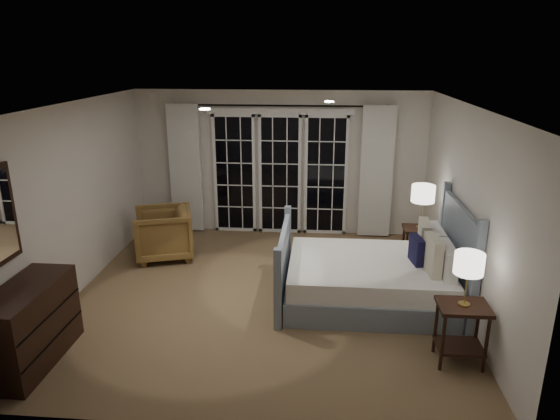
# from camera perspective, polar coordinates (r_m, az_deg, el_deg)

# --- Properties ---
(floor) EXTENTS (5.00, 5.00, 0.00)m
(floor) POSITION_cam_1_polar(r_m,az_deg,el_deg) (6.78, -1.82, -9.63)
(floor) COLOR brown
(floor) RESTS_ON ground
(ceiling) EXTENTS (5.00, 5.00, 0.00)m
(ceiling) POSITION_cam_1_polar(r_m,az_deg,el_deg) (6.05, -2.05, 11.90)
(ceiling) COLOR white
(ceiling) RESTS_ON wall_back
(wall_left) EXTENTS (0.02, 5.00, 2.50)m
(wall_left) POSITION_cam_1_polar(r_m,az_deg,el_deg) (7.04, -22.58, 0.99)
(wall_left) COLOR silver
(wall_left) RESTS_ON floor
(wall_right) EXTENTS (0.02, 5.00, 2.50)m
(wall_right) POSITION_cam_1_polar(r_m,az_deg,el_deg) (6.51, 20.50, -0.07)
(wall_right) COLOR silver
(wall_right) RESTS_ON floor
(wall_back) EXTENTS (5.00, 0.02, 2.50)m
(wall_back) POSITION_cam_1_polar(r_m,az_deg,el_deg) (8.71, 0.00, 5.35)
(wall_back) COLOR silver
(wall_back) RESTS_ON floor
(wall_front) EXTENTS (5.00, 0.02, 2.50)m
(wall_front) POSITION_cam_1_polar(r_m,az_deg,el_deg) (4.01, -6.18, -10.03)
(wall_front) COLOR silver
(wall_front) RESTS_ON floor
(french_doors) EXTENTS (2.50, 0.04, 2.20)m
(french_doors) POSITION_cam_1_polar(r_m,az_deg,el_deg) (8.71, -0.02, 4.27)
(french_doors) COLOR black
(french_doors) RESTS_ON wall_back
(curtain_rod) EXTENTS (3.50, 0.03, 0.03)m
(curtain_rod) POSITION_cam_1_polar(r_m,az_deg,el_deg) (8.45, -0.05, 11.84)
(curtain_rod) COLOR black
(curtain_rod) RESTS_ON wall_back
(curtain_left) EXTENTS (0.55, 0.10, 2.25)m
(curtain_left) POSITION_cam_1_polar(r_m,az_deg,el_deg) (8.91, -10.73, 4.66)
(curtain_left) COLOR silver
(curtain_left) RESTS_ON curtain_rod
(curtain_right) EXTENTS (0.55, 0.10, 2.25)m
(curtain_right) POSITION_cam_1_polar(r_m,az_deg,el_deg) (8.63, 10.94, 4.24)
(curtain_right) COLOR silver
(curtain_right) RESTS_ON curtain_rod
(downlight_a) EXTENTS (0.12, 0.12, 0.01)m
(downlight_a) POSITION_cam_1_polar(r_m,az_deg,el_deg) (6.61, 5.65, 12.22)
(downlight_a) COLOR white
(downlight_a) RESTS_ON ceiling
(downlight_b) EXTENTS (0.12, 0.12, 0.01)m
(downlight_b) POSITION_cam_1_polar(r_m,az_deg,el_deg) (5.77, -8.59, 11.33)
(downlight_b) COLOR white
(downlight_b) RESTS_ON ceiling
(bed) EXTENTS (2.24, 1.61, 1.31)m
(bed) POSITION_cam_1_polar(r_m,az_deg,el_deg) (6.60, 10.53, -7.54)
(bed) COLOR slate
(bed) RESTS_ON floor
(nightstand_left) EXTENTS (0.51, 0.41, 0.66)m
(nightstand_left) POSITION_cam_1_polar(r_m,az_deg,el_deg) (5.56, 20.03, -12.21)
(nightstand_left) COLOR black
(nightstand_left) RESTS_ON floor
(nightstand_right) EXTENTS (0.48, 0.38, 0.63)m
(nightstand_right) POSITION_cam_1_polar(r_m,az_deg,el_deg) (7.72, 15.59, -3.45)
(nightstand_right) COLOR black
(nightstand_right) RESTS_ON floor
(lamp_left) EXTENTS (0.29, 0.29, 0.56)m
(lamp_left) POSITION_cam_1_polar(r_m,az_deg,el_deg) (5.27, 20.80, -5.81)
(lamp_left) COLOR tan
(lamp_left) RESTS_ON nightstand_left
(lamp_right) EXTENTS (0.34, 0.34, 0.65)m
(lamp_right) POSITION_cam_1_polar(r_m,az_deg,el_deg) (7.50, 16.04, 1.78)
(lamp_right) COLOR tan
(lamp_right) RESTS_ON nightstand_right
(armchair) EXTENTS (1.08, 1.07, 0.79)m
(armchair) POSITION_cam_1_polar(r_m,az_deg,el_deg) (8.01, -13.18, -2.62)
(armchair) COLOR brown
(armchair) RESTS_ON floor
(dresser) EXTENTS (0.51, 1.20, 0.85)m
(dresser) POSITION_cam_1_polar(r_m,az_deg,el_deg) (5.85, -26.77, -11.70)
(dresser) COLOR black
(dresser) RESTS_ON floor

